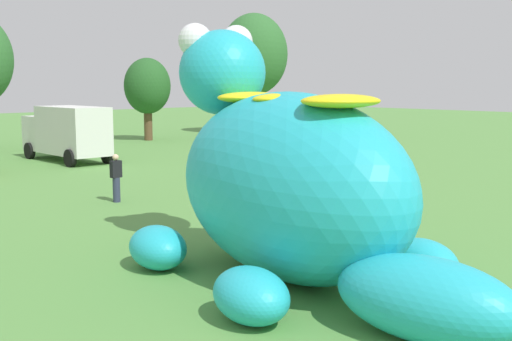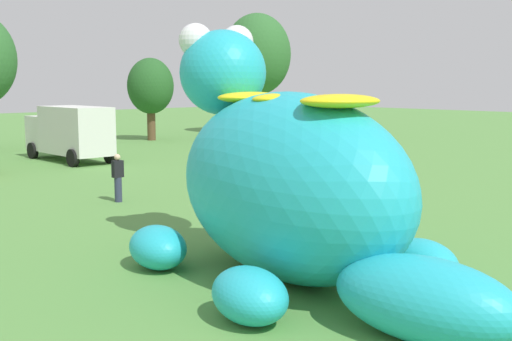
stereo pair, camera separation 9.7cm
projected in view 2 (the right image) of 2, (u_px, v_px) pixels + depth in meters
ground_plane at (332, 285)px, 13.38m from camera, size 160.00×160.00×0.00m
giant_inflatable_creature at (289, 183)px, 13.74m from camera, size 6.65×11.40×5.67m
box_truck at (70, 131)px, 34.31m from camera, size 2.38×6.40×2.95m
tree_centre at (151, 87)px, 46.53m from camera, size 3.37×3.37×5.98m
tree_centre_right at (257, 55)px, 52.35m from camera, size 5.53×5.53×9.81m
spectator_near_inflatable at (246, 172)px, 24.11m from camera, size 0.38×0.26×1.71m
spectator_wandering at (118, 178)px, 22.62m from camera, size 0.38×0.26×1.71m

